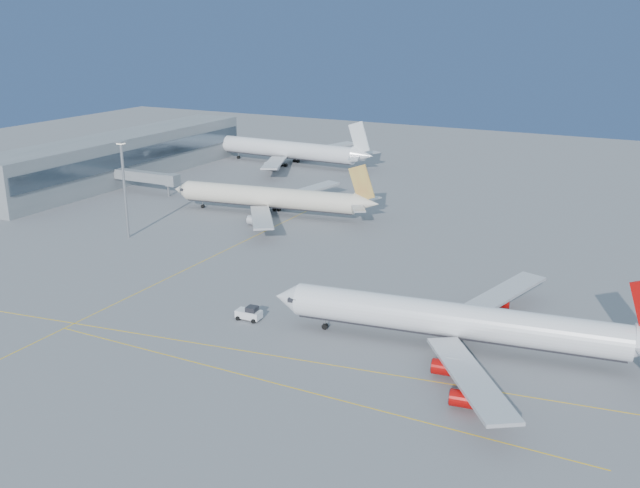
{
  "coord_description": "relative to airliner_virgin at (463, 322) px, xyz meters",
  "views": [
    {
      "loc": [
        52.51,
        -95.24,
        51.93
      ],
      "look_at": [
        -12.42,
        30.53,
        7.0
      ],
      "focal_mm": 40.0,
      "sensor_mm": 36.0,
      "label": 1
    }
  ],
  "objects": [
    {
      "name": "pushback_tug",
      "position": [
        -37.45,
        -5.76,
        -3.68
      ],
      "size": [
        4.7,
        3.02,
        2.58
      ],
      "rotation": [
        0.0,
        0.0,
        0.05
      ],
      "color": "white",
      "rests_on": "ground"
    },
    {
      "name": "taxiway_lines",
      "position": [
        -39.01,
        -3.63,
        -4.86
      ],
      "size": [
        118.86,
        140.0,
        0.02
      ],
      "color": "yellow",
      "rests_on": "ground"
    },
    {
      "name": "terminal",
      "position": [
        -139.23,
        75.03,
        2.64
      ],
      "size": [
        18.4,
        110.0,
        15.0
      ],
      "color": "gray",
      "rests_on": "ground"
    },
    {
      "name": "airliner_virgin",
      "position": [
        0.0,
        0.0,
        0.0
      ],
      "size": [
        65.44,
        58.31,
        16.16
      ],
      "rotation": [
        0.0,
        0.0,
        0.14
      ],
      "color": "white",
      "rests_on": "ground"
    },
    {
      "name": "ground",
      "position": [
        -24.29,
        -9.97,
        -4.87
      ],
      "size": [
        500.0,
        500.0,
        0.0
      ],
      "primitive_type": "plane",
      "color": "slate",
      "rests_on": "ground"
    },
    {
      "name": "light_mast",
      "position": [
        -91.66,
        23.25,
        9.32
      ],
      "size": [
        2.08,
        2.08,
        24.05
      ],
      "color": "gray",
      "rests_on": "ground"
    },
    {
      "name": "jet_bridge",
      "position": [
        -117.4,
        62.03,
        0.3
      ],
      "size": [
        23.6,
        3.6,
        6.9
      ],
      "color": "gray",
      "rests_on": "ground"
    },
    {
      "name": "airliner_third",
      "position": [
        -101.1,
        121.84,
        0.61
      ],
      "size": [
        67.52,
        62.28,
        18.12
      ],
      "rotation": [
        0.0,
        0.0,
        -0.04
      ],
      "color": "white",
      "rests_on": "ground"
    },
    {
      "name": "airliner_etihad",
      "position": [
        -70.86,
        58.15,
        -0.03
      ],
      "size": [
        60.83,
        55.71,
        15.89
      ],
      "rotation": [
        0.0,
        0.0,
        0.14
      ],
      "color": "beige",
      "rests_on": "ground"
    }
  ]
}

